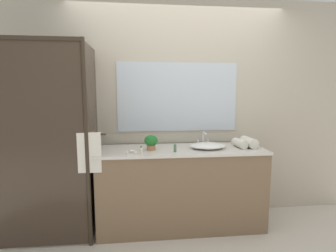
{
  "coord_description": "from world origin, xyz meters",
  "views": [
    {
      "loc": [
        -0.43,
        -2.66,
        1.5
      ],
      "look_at": [
        -0.15,
        0.0,
        1.15
      ],
      "focal_mm": 26.78,
      "sensor_mm": 36.0,
      "label": 1
    }
  ],
  "objects_px": {
    "soap_dish": "(132,152)",
    "faucet": "(203,140)",
    "potted_plant": "(151,142)",
    "amenity_bottle_lotion": "(175,148)",
    "amenity_bottle_body_wash": "(141,150)",
    "rolled_towel_middle": "(240,143)",
    "sink_basin": "(208,146)",
    "rolled_towel_near_edge": "(249,142)"
  },
  "relations": [
    {
      "from": "soap_dish",
      "to": "faucet",
      "type": "bearing_deg",
      "value": 22.25
    },
    {
      "from": "soap_dish",
      "to": "potted_plant",
      "type": "bearing_deg",
      "value": 32.39
    },
    {
      "from": "amenity_bottle_lotion",
      "to": "amenity_bottle_body_wash",
      "type": "distance_m",
      "value": 0.35
    },
    {
      "from": "potted_plant",
      "to": "soap_dish",
      "type": "height_order",
      "value": "potted_plant"
    },
    {
      "from": "potted_plant",
      "to": "rolled_towel_middle",
      "type": "xyz_separation_m",
      "value": [
        0.99,
        0.03,
        -0.04
      ]
    },
    {
      "from": "faucet",
      "to": "amenity_bottle_body_wash",
      "type": "distance_m",
      "value": 0.82
    },
    {
      "from": "sink_basin",
      "to": "faucet",
      "type": "xyz_separation_m",
      "value": [
        0.0,
        0.2,
        0.02
      ]
    },
    {
      "from": "faucet",
      "to": "potted_plant",
      "type": "relative_size",
      "value": 1.06
    },
    {
      "from": "potted_plant",
      "to": "rolled_towel_near_edge",
      "type": "bearing_deg",
      "value": 1.76
    },
    {
      "from": "amenity_bottle_body_wash",
      "to": "rolled_towel_near_edge",
      "type": "distance_m",
      "value": 1.22
    },
    {
      "from": "rolled_towel_middle",
      "to": "amenity_bottle_body_wash",
      "type": "bearing_deg",
      "value": -169.75
    },
    {
      "from": "amenity_bottle_body_wash",
      "to": "rolled_towel_near_edge",
      "type": "height_order",
      "value": "rolled_towel_near_edge"
    },
    {
      "from": "soap_dish",
      "to": "rolled_towel_middle",
      "type": "bearing_deg",
      "value": 7.31
    },
    {
      "from": "amenity_bottle_lotion",
      "to": "rolled_towel_middle",
      "type": "bearing_deg",
      "value": 10.54
    },
    {
      "from": "rolled_towel_near_edge",
      "to": "sink_basin",
      "type": "bearing_deg",
      "value": -177.34
    },
    {
      "from": "amenity_bottle_lotion",
      "to": "amenity_bottle_body_wash",
      "type": "relative_size",
      "value": 0.97
    },
    {
      "from": "soap_dish",
      "to": "amenity_bottle_lotion",
      "type": "xyz_separation_m",
      "value": [
        0.44,
        0.01,
        0.02
      ]
    },
    {
      "from": "soap_dish",
      "to": "amenity_bottle_body_wash",
      "type": "xyz_separation_m",
      "value": [
        0.09,
        -0.05,
        0.02
      ]
    },
    {
      "from": "soap_dish",
      "to": "amenity_bottle_lotion",
      "type": "height_order",
      "value": "amenity_bottle_lotion"
    },
    {
      "from": "faucet",
      "to": "amenity_bottle_lotion",
      "type": "relative_size",
      "value": 2.13
    },
    {
      "from": "sink_basin",
      "to": "rolled_towel_middle",
      "type": "distance_m",
      "value": 0.37
    },
    {
      "from": "amenity_bottle_lotion",
      "to": "amenity_bottle_body_wash",
      "type": "height_order",
      "value": "amenity_bottle_body_wash"
    },
    {
      "from": "amenity_bottle_body_wash",
      "to": "rolled_towel_near_edge",
      "type": "bearing_deg",
      "value": 9.67
    },
    {
      "from": "faucet",
      "to": "rolled_towel_near_edge",
      "type": "height_order",
      "value": "faucet"
    },
    {
      "from": "sink_basin",
      "to": "amenity_bottle_body_wash",
      "type": "xyz_separation_m",
      "value": [
        -0.72,
        -0.18,
        0.01
      ]
    },
    {
      "from": "potted_plant",
      "to": "amenity_bottle_lotion",
      "type": "height_order",
      "value": "potted_plant"
    },
    {
      "from": "potted_plant",
      "to": "soap_dish",
      "type": "xyz_separation_m",
      "value": [
        -0.2,
        -0.13,
        -0.08
      ]
    },
    {
      "from": "sink_basin",
      "to": "faucet",
      "type": "distance_m",
      "value": 0.2
    },
    {
      "from": "amenity_bottle_lotion",
      "to": "rolled_towel_middle",
      "type": "height_order",
      "value": "rolled_towel_middle"
    },
    {
      "from": "amenity_bottle_lotion",
      "to": "rolled_towel_middle",
      "type": "xyz_separation_m",
      "value": [
        0.74,
        0.14,
        0.01
      ]
    },
    {
      "from": "sink_basin",
      "to": "amenity_bottle_body_wash",
      "type": "distance_m",
      "value": 0.74
    },
    {
      "from": "faucet",
      "to": "rolled_towel_middle",
      "type": "bearing_deg",
      "value": -26.31
    },
    {
      "from": "soap_dish",
      "to": "rolled_towel_middle",
      "type": "relative_size",
      "value": 0.46
    },
    {
      "from": "potted_plant",
      "to": "rolled_towel_near_edge",
      "type": "xyz_separation_m",
      "value": [
        1.1,
        0.03,
        -0.03
      ]
    },
    {
      "from": "sink_basin",
      "to": "soap_dish",
      "type": "xyz_separation_m",
      "value": [
        -0.82,
        -0.14,
        -0.02
      ]
    },
    {
      "from": "sink_basin",
      "to": "potted_plant",
      "type": "height_order",
      "value": "potted_plant"
    },
    {
      "from": "faucet",
      "to": "soap_dish",
      "type": "height_order",
      "value": "faucet"
    },
    {
      "from": "sink_basin",
      "to": "potted_plant",
      "type": "xyz_separation_m",
      "value": [
        -0.62,
        -0.01,
        0.06
      ]
    },
    {
      "from": "soap_dish",
      "to": "amenity_bottle_lotion",
      "type": "bearing_deg",
      "value": 1.74
    },
    {
      "from": "faucet",
      "to": "soap_dish",
      "type": "distance_m",
      "value": 0.88
    },
    {
      "from": "sink_basin",
      "to": "amenity_bottle_lotion",
      "type": "height_order",
      "value": "amenity_bottle_lotion"
    },
    {
      "from": "faucet",
      "to": "rolled_towel_near_edge",
      "type": "distance_m",
      "value": 0.51
    }
  ]
}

